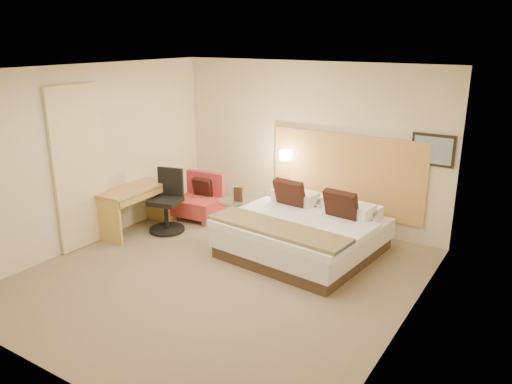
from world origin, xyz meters
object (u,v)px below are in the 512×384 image
Objects in this scene: desk at (135,197)px; desk_chair at (167,206)px; side_table at (235,216)px; lounge_chair at (200,200)px; bed at (304,232)px.

desk_chair is (0.40, 0.32, -0.17)m from desk.
side_table is 1.13m from desk_chair.
bed is at bearing -9.23° from lounge_chair.
side_table is at bearing 27.61° from desk.
side_table is (-1.26, 0.03, 0.00)m from bed.
desk is at bearing -165.07° from bed.
desk is at bearing -141.19° from desk_chair.
desk_chair is (-2.30, -0.40, 0.10)m from bed.
desk_chair reaches higher than lounge_chair.
desk is (-2.70, -0.72, 0.27)m from bed.
lounge_chair reaches higher than side_table.
bed is 2.17× the size of desk_chair.
desk_chair is at bearing -170.19° from bed.
side_table is 0.57× the size of desk_chair.
lounge_chair is at bearing 66.70° from desk.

